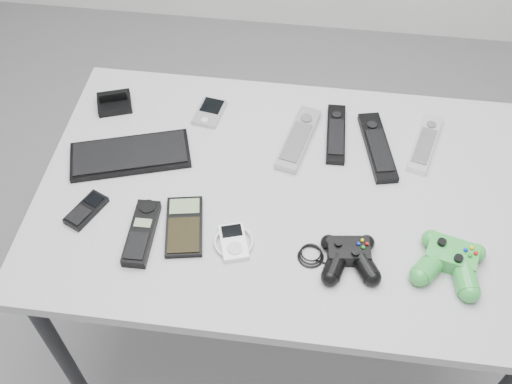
# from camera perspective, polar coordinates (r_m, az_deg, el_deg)

# --- Properties ---
(floor) EXTENTS (3.50, 3.50, 0.00)m
(floor) POSITION_cam_1_polar(r_m,az_deg,el_deg) (2.06, 2.21, -14.00)
(floor) COLOR slate
(floor) RESTS_ON ground
(desk) EXTENTS (1.16, 0.75, 0.78)m
(desk) POSITION_cam_1_polar(r_m,az_deg,el_deg) (1.45, 2.86, -1.55)
(desk) COLOR gray
(desk) RESTS_ON floor
(pda_keyboard) EXTENTS (0.31, 0.20, 0.02)m
(pda_keyboard) POSITION_cam_1_polar(r_m,az_deg,el_deg) (1.49, -11.89, 3.51)
(pda_keyboard) COLOR black
(pda_keyboard) RESTS_ON desk
(dock_bracket) EXTENTS (0.11, 0.10, 0.05)m
(dock_bracket) POSITION_cam_1_polar(r_m,az_deg,el_deg) (1.62, -13.41, 8.57)
(dock_bracket) COLOR black
(dock_bracket) RESTS_ON desk
(pda) EXTENTS (0.08, 0.11, 0.02)m
(pda) POSITION_cam_1_polar(r_m,az_deg,el_deg) (1.57, -4.45, 7.60)
(pda) COLOR #A3A3AA
(pda) RESTS_ON desk
(remote_silver_a) EXTENTS (0.10, 0.22, 0.02)m
(remote_silver_a) POSITION_cam_1_polar(r_m,az_deg,el_deg) (1.50, 4.08, 5.13)
(remote_silver_a) COLOR #A3A3AA
(remote_silver_a) RESTS_ON desk
(remote_black_a) EXTENTS (0.05, 0.20, 0.02)m
(remote_black_a) POSITION_cam_1_polar(r_m,az_deg,el_deg) (1.52, 7.62, 5.55)
(remote_black_a) COLOR black
(remote_black_a) RESTS_ON desk
(remote_black_b) EXTENTS (0.10, 0.23, 0.02)m
(remote_black_b) POSITION_cam_1_polar(r_m,az_deg,el_deg) (1.51, 11.49, 4.27)
(remote_black_b) COLOR black
(remote_black_b) RESTS_ON desk
(remote_silver_b) EXTENTS (0.10, 0.21, 0.02)m
(remote_silver_b) POSITION_cam_1_polar(r_m,az_deg,el_deg) (1.54, 15.84, 4.54)
(remote_silver_b) COLOR silver
(remote_silver_b) RESTS_ON desk
(mobile_phone) EXTENTS (0.09, 0.11, 0.02)m
(mobile_phone) POSITION_cam_1_polar(r_m,az_deg,el_deg) (1.41, -15.87, -1.65)
(mobile_phone) COLOR black
(mobile_phone) RESTS_ON desk
(cordless_handset) EXTENTS (0.06, 0.17, 0.03)m
(cordless_handset) POSITION_cam_1_polar(r_m,az_deg,el_deg) (1.33, -10.84, -3.83)
(cordless_handset) COLOR black
(cordless_handset) RESTS_ON desk
(calculator) EXTENTS (0.11, 0.17, 0.02)m
(calculator) POSITION_cam_1_polar(r_m,az_deg,el_deg) (1.34, -6.85, -3.24)
(calculator) COLOR black
(calculator) RESTS_ON desk
(mp3_player) EXTENTS (0.11, 0.11, 0.02)m
(mp3_player) POSITION_cam_1_polar(r_m,az_deg,el_deg) (1.30, -2.15, -4.77)
(mp3_player) COLOR white
(mp3_player) RESTS_ON desk
(controller_black) EXTENTS (0.23, 0.16, 0.04)m
(controller_black) POSITION_cam_1_polar(r_m,az_deg,el_deg) (1.28, 8.87, -6.02)
(controller_black) COLOR black
(controller_black) RESTS_ON desk
(controller_green) EXTENTS (0.18, 0.19, 0.05)m
(controller_green) POSITION_cam_1_polar(r_m,az_deg,el_deg) (1.32, 18.02, -6.20)
(controller_green) COLOR green
(controller_green) RESTS_ON desk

